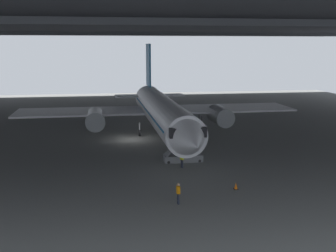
% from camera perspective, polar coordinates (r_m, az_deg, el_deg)
% --- Properties ---
extents(ground_plane, '(110.00, 110.00, 0.00)m').
position_cam_1_polar(ground_plane, '(54.11, -4.99, -1.86)').
color(ground_plane, slate).
extents(hangar_structure, '(121.00, 99.00, 15.79)m').
position_cam_1_polar(hangar_structure, '(66.62, -6.14, 13.62)').
color(hangar_structure, '#4C4F54').
rests_on(hangar_structure, ground_plane).
extents(airplane_main, '(37.69, 39.23, 12.20)m').
position_cam_1_polar(airplane_main, '(53.58, -0.89, 1.96)').
color(airplane_main, white).
rests_on(airplane_main, ground_plane).
extents(boarding_stairs, '(4.36, 1.55, 4.81)m').
position_cam_1_polar(boarding_stairs, '(43.77, 2.12, -3.86)').
color(boarding_stairs, slate).
rests_on(boarding_stairs, ground_plane).
extents(crew_worker_near_nose, '(0.27, 0.55, 1.66)m').
position_cam_1_polar(crew_worker_near_nose, '(32.12, 1.40, -8.97)').
color(crew_worker_near_nose, '#232838').
rests_on(crew_worker_near_nose, ground_plane).
extents(crew_worker_by_stairs, '(0.36, 0.49, 1.62)m').
position_cam_1_polar(crew_worker_by_stairs, '(41.44, 1.91, -4.45)').
color(crew_worker_by_stairs, '#232838').
rests_on(crew_worker_by_stairs, ground_plane).
extents(traffic_cone_orange, '(0.36, 0.36, 0.60)m').
position_cam_1_polar(traffic_cone_orange, '(35.97, 9.21, -8.03)').
color(traffic_cone_orange, black).
rests_on(traffic_cone_orange, ground_plane).
extents(baggage_tug, '(1.72, 2.42, 0.90)m').
position_cam_1_polar(baggage_tug, '(60.46, 3.52, 0.01)').
color(baggage_tug, yellow).
rests_on(baggage_tug, ground_plane).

